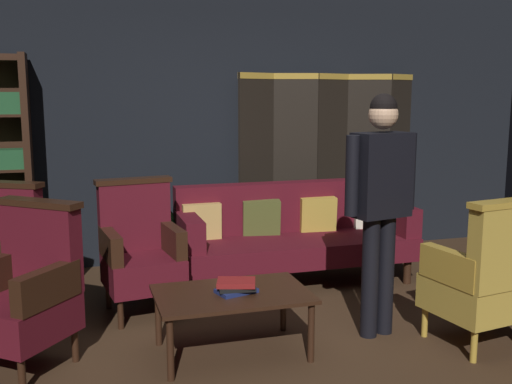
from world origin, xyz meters
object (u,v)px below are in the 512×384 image
at_px(potted_plant, 154,238).
at_px(book_red_leather, 236,283).
at_px(armchair_wing_right, 140,251).
at_px(book_black_cloth, 236,287).
at_px(coffee_table, 232,299).
at_px(folding_screen, 332,161).
at_px(velvet_couch, 293,231).
at_px(armchair_gilt_accent, 484,277).
at_px(armchair_wing_far, 25,291).
at_px(standing_figure, 381,193).
at_px(book_navy_cloth, 236,291).

height_order(potted_plant, book_red_leather, potted_plant).
bearing_deg(armchair_wing_right, book_red_leather, -62.15).
distance_m(book_black_cloth, book_red_leather, 0.03).
bearing_deg(potted_plant, coffee_table, -79.55).
height_order(folding_screen, armchair_wing_right, folding_screen).
height_order(velvet_couch, book_red_leather, velvet_couch).
bearing_deg(armchair_gilt_accent, armchair_wing_right, 148.00).
xyz_separation_m(potted_plant, book_red_leather, (0.33, -1.65, 0.07)).
distance_m(armchair_wing_far, book_black_cloth, 1.32).
bearing_deg(armchair_wing_far, book_black_cloth, -8.77).
bearing_deg(potted_plant, armchair_wing_right, -105.71).
distance_m(armchair_wing_far, book_red_leather, 1.32).
distance_m(folding_screen, armchair_wing_far, 3.62).
bearing_deg(folding_screen, standing_figure, -105.27).
distance_m(folding_screen, book_red_leather, 2.82).
relative_size(armchair_wing_right, book_red_leather, 4.22).
bearing_deg(coffee_table, armchair_gilt_accent, -12.86).
xyz_separation_m(potted_plant, book_navy_cloth, (0.33, -1.65, 0.02)).
relative_size(velvet_couch, armchair_wing_far, 2.04).
bearing_deg(book_black_cloth, book_red_leather, -90.00).
relative_size(armchair_gilt_accent, book_black_cloth, 4.40).
height_order(armchair_wing_right, book_red_leather, armchair_wing_right).
relative_size(standing_figure, potted_plant, 2.32).
distance_m(armchair_wing_far, standing_figure, 2.41).
height_order(standing_figure, book_red_leather, standing_figure).
distance_m(folding_screen, book_navy_cloth, 2.83).
bearing_deg(velvet_couch, folding_screen, 48.80).
xyz_separation_m(armchair_wing_right, armchair_wing_far, (-0.79, -0.77, 0.00)).
bearing_deg(coffee_table, book_red_leather, -32.39).
height_order(armchair_gilt_accent, armchair_wing_far, same).
distance_m(armchair_wing_right, book_black_cloth, 1.10).
distance_m(velvet_couch, armchair_wing_right, 1.48).
relative_size(folding_screen, armchair_wing_far, 2.03).
bearing_deg(coffee_table, potted_plant, 100.45).
height_order(armchair_gilt_accent, book_black_cloth, armchair_gilt_accent).
relative_size(velvet_couch, standing_figure, 1.25).
distance_m(armchair_gilt_accent, book_red_leather, 1.66).
height_order(velvet_couch, book_black_cloth, velvet_couch).
bearing_deg(armchair_wing_far, coffee_table, -8.25).
bearing_deg(coffee_table, velvet_couch, 56.09).
distance_m(coffee_table, book_black_cloth, 0.09).
bearing_deg(armchair_wing_right, folding_screen, 30.39).
bearing_deg(armchair_wing_far, velvet_couch, 28.46).
xyz_separation_m(coffee_table, armchair_wing_right, (-0.49, 0.96, 0.12)).
bearing_deg(book_navy_cloth, armchair_gilt_accent, -12.52).
height_order(folding_screen, velvet_couch, folding_screen).
bearing_deg(standing_figure, armchair_wing_right, 148.77).
distance_m(velvet_couch, armchair_wing_far, 2.51).
relative_size(velvet_couch, coffee_table, 2.12).
bearing_deg(armchair_wing_far, folding_screen, 34.70).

